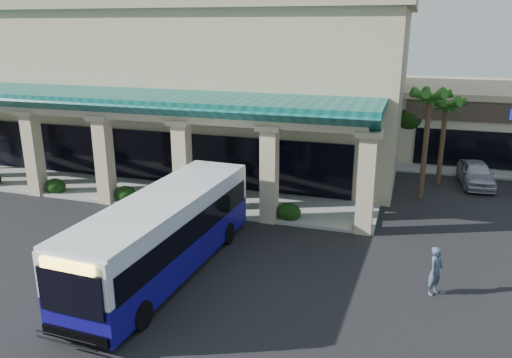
% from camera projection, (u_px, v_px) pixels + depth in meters
% --- Properties ---
extents(ground, '(110.00, 110.00, 0.00)m').
position_uv_depth(ground, '(197.00, 263.00, 19.91)').
color(ground, black).
extents(main_building, '(30.80, 14.80, 11.35)m').
position_uv_depth(main_building, '(183.00, 76.00, 35.13)').
color(main_building, '#BDAF87').
rests_on(main_building, ground).
extents(arcade, '(30.00, 6.20, 5.70)m').
position_uv_depth(arcade, '(113.00, 143.00, 27.58)').
color(arcade, '#0D504C').
rests_on(arcade, ground).
extents(palm_0, '(2.40, 2.40, 6.60)m').
position_uv_depth(palm_0, '(426.00, 139.00, 26.51)').
color(palm_0, '#215115').
rests_on(palm_0, ground).
extents(palm_1, '(2.40, 2.40, 5.80)m').
position_uv_depth(palm_1, '(443.00, 136.00, 29.07)').
color(palm_1, '#215115').
rests_on(palm_1, ground).
extents(broadleaf_tree, '(2.60, 2.60, 4.81)m').
position_uv_depth(broadleaf_tree, '(408.00, 127.00, 34.35)').
color(broadleaf_tree, black).
rests_on(broadleaf_tree, ground).
extents(transit_bus, '(3.02, 11.07, 3.06)m').
position_uv_depth(transit_bus, '(166.00, 235.00, 18.77)').
color(transit_bus, navy).
rests_on(transit_bus, ground).
extents(pedestrian, '(0.69, 0.77, 1.77)m').
position_uv_depth(pedestrian, '(436.00, 271.00, 17.40)').
color(pedestrian, '#3F4E62').
rests_on(pedestrian, ground).
extents(car_silver, '(2.12, 4.45, 1.47)m').
position_uv_depth(car_silver, '(476.00, 174.00, 29.42)').
color(car_silver, '#ACAEB7').
rests_on(car_silver, ground).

